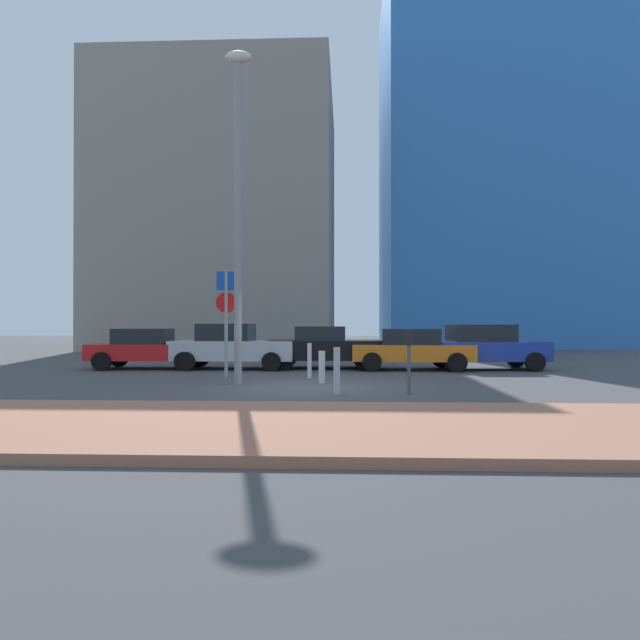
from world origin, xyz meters
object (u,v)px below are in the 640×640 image
object	(u,v)px
parked_car_silver	(232,346)
parking_sign_post	(226,310)
traffic_bollard_near	(337,371)
traffic_bollard_mid	(309,361)
parked_car_red	(148,348)
parked_car_orange	(412,349)
street_lamp	(238,193)
parked_car_black	(323,347)
parking_meter	(409,354)
parked_car_blue	(484,346)
traffic_bollard_far	(322,367)

from	to	relation	value
parked_car_silver	parking_sign_post	bearing A→B (deg)	-81.74
parking_sign_post	traffic_bollard_near	distance (m)	5.16
traffic_bollard_mid	parked_car_red	bearing A→B (deg)	151.24
parked_car_orange	street_lamp	size ratio (longest dim) A/B	0.48
parked_car_black	traffic_bollard_mid	xyz separation A→B (m)	(-0.27, -3.67, -0.26)
parking_meter	parked_car_red	bearing A→B (deg)	139.96
parked_car_orange	street_lamp	distance (m)	8.29
parking_sign_post	parking_meter	xyz separation A→B (m)	(4.89, -3.70, -1.08)
parked_car_silver	parking_meter	xyz separation A→B (m)	(5.38, -7.06, 0.11)
parked_car_blue	parked_car_orange	bearing A→B (deg)	-174.26
parked_car_blue	street_lamp	bearing A→B (deg)	-145.62
parked_car_silver	traffic_bollard_far	world-z (taller)	parked_car_silver
parked_car_silver	traffic_bollard_mid	world-z (taller)	parked_car_silver
parked_car_red	traffic_bollard_far	bearing A→B (deg)	-36.29
parked_car_black	traffic_bollard_far	size ratio (longest dim) A/B	4.71
parked_car_red	parked_car_black	size ratio (longest dim) A/B	1.03
parked_car_orange	parked_car_silver	bearing A→B (deg)	178.70
parked_car_red	parked_car_orange	world-z (taller)	parked_car_red
parked_car_black	parking_meter	size ratio (longest dim) A/B	2.90
parking_meter	traffic_bollard_near	world-z (taller)	parking_meter
parked_car_red	parking_sign_post	world-z (taller)	parking_sign_post
parking_sign_post	traffic_bollard_mid	world-z (taller)	parking_sign_post
parked_car_orange	parking_meter	size ratio (longest dim) A/B	2.99
parked_car_blue	parking_meter	size ratio (longest dim) A/B	2.94
parked_car_red	traffic_bollard_mid	xyz separation A→B (m)	(5.89, -3.23, -0.22)
parked_car_black	traffic_bollard_near	world-z (taller)	parked_car_black
street_lamp	traffic_bollard_near	distance (m)	5.55
parked_car_red	parked_car_silver	world-z (taller)	parked_car_silver
parked_car_blue	street_lamp	xyz separation A→B (m)	(-7.60, -5.20, 4.20)
parking_meter	traffic_bollard_far	size ratio (longest dim) A/B	1.62
parked_car_red	street_lamp	bearing A→B (deg)	-50.72
parked_car_orange	parking_meter	bearing A→B (deg)	-97.15
parking_meter	traffic_bollard_near	distance (m)	1.65
parked_car_black	parking_meter	distance (m)	7.78
parked_car_orange	parking_meter	world-z (taller)	parked_car_orange
parked_car_silver	parking_meter	size ratio (longest dim) A/B	3.09
traffic_bollard_near	parking_sign_post	bearing A→B (deg)	131.52
parked_car_silver	parking_sign_post	size ratio (longest dim) A/B	1.37
traffic_bollard_near	traffic_bollard_far	world-z (taller)	traffic_bollard_near
traffic_bollard_near	parking_meter	bearing A→B (deg)	0.25
parked_car_blue	traffic_bollard_mid	size ratio (longest dim) A/B	4.01
parked_car_red	parked_car_black	xyz separation A→B (m)	(6.16, 0.44, 0.04)
parked_car_silver	parking_sign_post	distance (m)	3.59
parked_car_orange	parked_car_blue	distance (m)	2.53
parked_car_silver	traffic_bollard_near	xyz separation A→B (m)	(3.77, -7.06, -0.27)
parked_car_blue	traffic_bollard_mid	distance (m)	6.76
parking_meter	traffic_bollard_mid	xyz separation A→B (m)	(-2.46, 3.79, -0.39)
parking_sign_post	parking_meter	distance (m)	6.23
parked_car_black	traffic_bollard_mid	world-z (taller)	parked_car_black
parking_meter	traffic_bollard_near	xyz separation A→B (m)	(-1.61, -0.01, -0.37)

